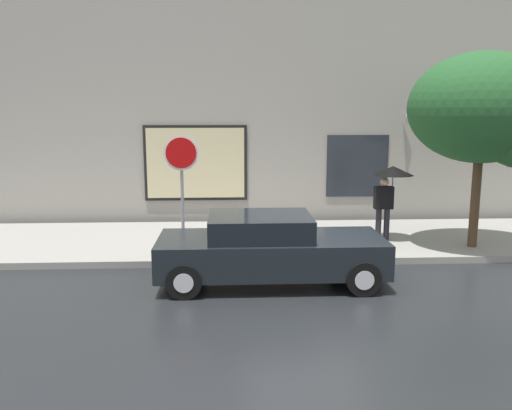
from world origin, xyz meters
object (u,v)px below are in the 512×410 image
street_tree (490,112)px  stop_sign (182,171)px  fire_hydrant (288,231)px  parked_car (269,249)px  pedestrian_with_umbrella (390,181)px

street_tree → stop_sign: 6.99m
street_tree → stop_sign: bearing=-177.6°
fire_hydrant → street_tree: (4.49, -0.24, 2.74)m
parked_car → street_tree: bearing=20.3°
parked_car → street_tree: (5.09, 1.89, 2.60)m
fire_hydrant → street_tree: size_ratio=0.17×
fire_hydrant → pedestrian_with_umbrella: 2.83m
parked_car → stop_sign: (-1.78, 1.60, 1.34)m
parked_car → fire_hydrant: 2.22m
pedestrian_with_umbrella → street_tree: 2.69m
parked_car → stop_sign: bearing=138.1°
parked_car → fire_hydrant: bearing=74.2°
street_tree → stop_sign: street_tree is taller
street_tree → fire_hydrant: bearing=176.9°
fire_hydrant → street_tree: 5.27m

